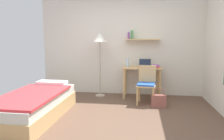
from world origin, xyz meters
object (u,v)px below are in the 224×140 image
Objects in this scene: water_bottle at (128,62)px; handbag at (159,100)px; desk at (142,73)px; standing_lamp at (100,41)px; bed at (35,105)px; desk_chair at (146,83)px; book_stack at (156,66)px; laptop at (145,65)px.

water_bottle is 1.24m from handbag.
standing_lamp is at bearing -178.97° from desk.
bed reaches higher than handbag.
bed is at bearing -117.91° from standing_lamp.
desk_chair is 0.53× the size of standing_lamp.
standing_lamp reaches higher than handbag.
book_stack reaches higher than desk.
water_bottle reaches higher than desk_chair.
desk is 2.23× the size of handbag.
desk_chair is at bearing 30.47° from bed.
desk_chair reaches higher than bed.
handbag is (0.37, -0.73, -0.46)m from desk.
bed is 2.88m from book_stack.
laptop is (0.07, 0.03, 0.21)m from desk.
desk_chair is at bearing -44.58° from water_bottle.
standing_lamp reaches higher than water_bottle.
laptop is (-0.04, 0.52, 0.34)m from desk_chair.
desk_chair is at bearing -22.10° from standing_lamp.
handbag is at bearing -87.10° from book_stack.
laptop is (1.12, 0.05, -0.58)m from standing_lamp.
desk_chair is 0.62m from book_stack.
laptop is at bearing 93.93° from desk_chair.
desk is 1.32m from standing_lamp.
laptop is at bearing 40.59° from bed.
desk is 0.52m from desk_chair.
standing_lamp is 1.51m from book_stack.
water_bottle reaches higher than desk.
desk is 3.79× the size of book_stack.
laptop is 0.43m from water_bottle.
handbag is (2.31, 0.96, -0.09)m from bed.
laptop is 1.06m from handbag.
standing_lamp is at bearing 157.90° from desk_chair.
laptop is at bearing 2.45° from standing_lamp.
handbag is (0.30, -0.76, -0.67)m from laptop.
desk_chair reaches higher than desk.
bed is 9.13× the size of water_bottle.
laptop is at bearing 8.80° from water_bottle.
book_stack is at bearing 0.42° from standing_lamp.
standing_lamp is at bearing 178.55° from water_bottle.
desk_chair reaches higher than handbag.
handbag is (0.04, -0.73, -0.65)m from book_stack.
book_stack is (0.33, -0.01, 0.19)m from desk.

